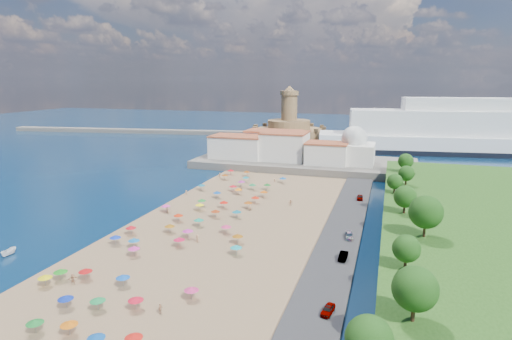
% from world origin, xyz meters
% --- Properties ---
extents(ground, '(700.00, 700.00, 0.00)m').
position_xyz_m(ground, '(0.00, 0.00, 0.00)').
color(ground, '#071938').
rests_on(ground, ground).
extents(terrace, '(90.00, 36.00, 3.00)m').
position_xyz_m(terrace, '(10.00, 73.00, 1.50)').
color(terrace, '#59544C').
rests_on(terrace, ground).
extents(jetty, '(18.00, 70.00, 2.40)m').
position_xyz_m(jetty, '(-12.00, 108.00, 1.20)').
color(jetty, '#59544C').
rests_on(jetty, ground).
extents(breakwater, '(199.03, 34.77, 2.60)m').
position_xyz_m(breakwater, '(-110.00, 153.00, 1.30)').
color(breakwater, '#59544C').
rests_on(breakwater, ground).
extents(waterfront_buildings, '(57.00, 29.00, 11.00)m').
position_xyz_m(waterfront_buildings, '(-3.05, 73.64, 7.88)').
color(waterfront_buildings, silver).
rests_on(waterfront_buildings, terrace).
extents(domed_building, '(16.00, 16.00, 15.00)m').
position_xyz_m(domed_building, '(30.00, 71.00, 8.97)').
color(domed_building, silver).
rests_on(domed_building, terrace).
extents(fortress, '(40.00, 40.00, 32.40)m').
position_xyz_m(fortress, '(-12.00, 138.00, 6.68)').
color(fortress, olive).
rests_on(fortress, ground).
extents(cruise_ship, '(153.25, 42.66, 33.13)m').
position_xyz_m(cruise_ship, '(83.59, 128.65, 9.81)').
color(cruise_ship, black).
rests_on(cruise_ship, ground).
extents(beach_parasols, '(31.35, 117.87, 2.20)m').
position_xyz_m(beach_parasols, '(-1.56, -10.98, 2.15)').
color(beach_parasols, gray).
rests_on(beach_parasols, beach).
extents(beachgoers, '(35.69, 99.67, 1.85)m').
position_xyz_m(beachgoers, '(-2.58, -1.79, 1.14)').
color(beachgoers, tan).
rests_on(beachgoers, beach).
extents(parked_cars, '(2.37, 70.41, 1.43)m').
position_xyz_m(parked_cars, '(36.00, -7.43, 1.37)').
color(parked_cars, gray).
rests_on(parked_cars, promenade).
extents(hillside_trees, '(13.93, 109.08, 8.23)m').
position_xyz_m(hillside_trees, '(47.84, -13.38, 10.14)').
color(hillside_trees, '#382314').
rests_on(hillside_trees, hillside).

